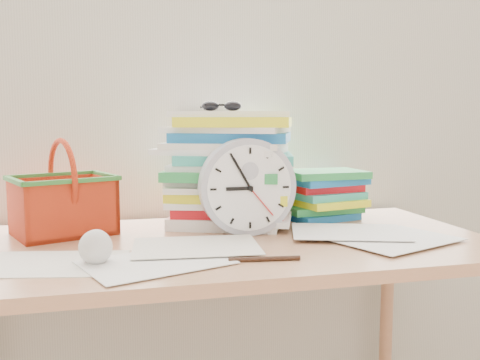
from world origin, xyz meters
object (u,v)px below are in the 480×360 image
object	(u,v)px
clock	(247,187)
book_stack	(322,195)
basket	(63,188)
paper_stack	(229,168)
desk	(224,268)

from	to	relation	value
clock	book_stack	bearing A→B (deg)	30.08
basket	paper_stack	bearing A→B (deg)	-17.14
paper_stack	clock	xyz separation A→B (m)	(0.01, -0.16, -0.04)
paper_stack	basket	xyz separation A→B (m)	(-0.47, -0.04, -0.04)
desk	paper_stack	size ratio (longest dim) A/B	3.73
paper_stack	clock	bearing A→B (deg)	-85.28
clock	basket	xyz separation A→B (m)	(-0.49, 0.12, -0.00)
clock	book_stack	distance (m)	0.34
clock	book_stack	size ratio (longest dim) A/B	1.01
clock	basket	world-z (taller)	clock
desk	clock	world-z (taller)	clock
desk	basket	distance (m)	0.49
clock	paper_stack	bearing A→B (deg)	94.72
paper_stack	book_stack	bearing A→B (deg)	1.35
desk	book_stack	size ratio (longest dim) A/B	5.41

